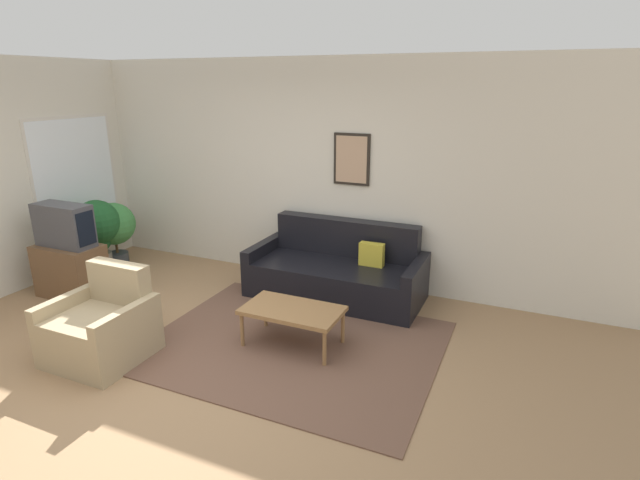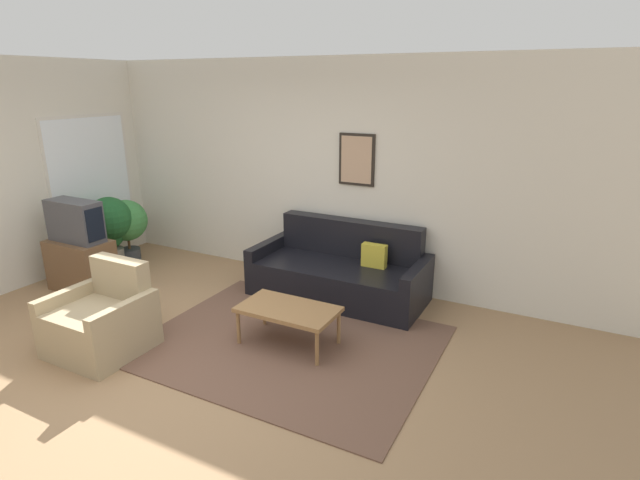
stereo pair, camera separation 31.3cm
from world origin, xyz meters
TOP-DOWN VIEW (x-y plane):
  - ground_plane at (0.00, 0.00)m, footprint 16.00×16.00m
  - area_rug at (0.69, 0.93)m, footprint 2.72×2.15m
  - wall_back at (0.00, 2.66)m, footprint 8.00×0.09m
  - wall_left_window at (-2.96, 0.65)m, footprint 0.08×8.00m
  - couch at (0.64, 2.20)m, footprint 2.00×0.90m
  - coffee_table at (0.69, 0.93)m, footprint 0.93×0.52m
  - tv_stand at (-2.21, 0.94)m, footprint 0.76×0.45m
  - tv at (-2.21, 0.94)m, footprint 0.70×0.28m
  - armchair at (-0.79, 0.05)m, footprint 0.80×0.76m
  - potted_plant_tall at (-2.52, 1.66)m, footprint 0.58×0.58m
  - potted_plant_by_window at (-2.52, 1.94)m, footprint 0.57×0.57m
  - potted_plant_small at (-2.58, 1.69)m, footprint 0.37×0.37m

SIDE VIEW (x-z plane):
  - ground_plane at x=0.00m, z-range 0.00..0.00m
  - area_rug at x=0.69m, z-range 0.00..0.01m
  - armchair at x=-0.79m, z-range -0.13..0.69m
  - couch at x=0.64m, z-range -0.14..0.72m
  - tv_stand at x=-2.21m, z-range 0.00..0.61m
  - potted_plant_small at x=-2.58m, z-range 0.04..0.65m
  - coffee_table at x=0.69m, z-range 0.16..0.54m
  - potted_plant_by_window at x=-2.52m, z-range 0.11..0.98m
  - potted_plant_tall at x=-2.52m, z-range 0.15..1.11m
  - tv at x=-2.21m, z-range 0.61..1.10m
  - wall_left_window at x=-2.96m, z-range 0.00..2.70m
  - wall_back at x=0.00m, z-range 0.00..2.70m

